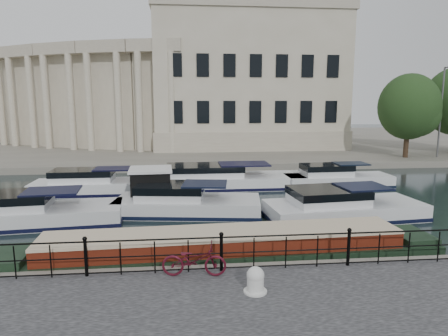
# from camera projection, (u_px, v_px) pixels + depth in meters

# --- Properties ---
(ground_plane) EXTENTS (160.00, 160.00, 0.00)m
(ground_plane) POSITION_uv_depth(u_px,v_px,m) (216.00, 259.00, 14.48)
(ground_plane) COLOR black
(ground_plane) RESTS_ON ground
(far_bank) EXTENTS (120.00, 42.00, 0.55)m
(far_bank) POSITION_uv_depth(u_px,v_px,m) (193.00, 142.00, 52.70)
(far_bank) COLOR #6B665B
(far_bank) RESTS_ON ground_plane
(railing) EXTENTS (24.14, 0.14, 1.22)m
(railing) POSITION_uv_depth(u_px,v_px,m) (221.00, 250.00, 12.08)
(railing) COLOR black
(railing) RESTS_ON near_quay
(civic_building) EXTENTS (53.55, 31.84, 16.85)m
(civic_building) POSITION_uv_depth(u_px,v_px,m) (184.00, 89.00, 47.27)
(civic_building) COLOR #ADA38C
(civic_building) RESTS_ON far_bank
(bicycle) EXTENTS (1.96, 0.85, 1.00)m
(bicycle) POSITION_uv_depth(u_px,v_px,m) (194.00, 260.00, 11.72)
(bicycle) COLOR #450C19
(bicycle) RESTS_ON near_quay
(mooring_bollard) EXTENTS (0.64, 0.64, 0.72)m
(mooring_bollard) POSITION_uv_depth(u_px,v_px,m) (255.00, 280.00, 10.75)
(mooring_bollard) COLOR silver
(mooring_bollard) RESTS_ON near_quay
(narrowboat) EXTENTS (15.60, 2.80, 1.57)m
(narrowboat) POSITION_uv_depth(u_px,v_px,m) (224.00, 254.00, 13.97)
(narrowboat) COLOR black
(narrowboat) RESTS_ON ground_plane
(harbour_hut) EXTENTS (3.18, 2.70, 2.19)m
(harbour_hut) POSITION_uv_depth(u_px,v_px,m) (151.00, 190.00, 21.40)
(harbour_hut) COLOR #6B665B
(harbour_hut) RESTS_ON ground_plane
(cabin_cruisers) EXTENTS (25.00, 11.02, 1.99)m
(cabin_cruisers) POSITION_uv_depth(u_px,v_px,m) (203.00, 195.00, 22.68)
(cabin_cruisers) COLOR silver
(cabin_cruisers) RESTS_ON ground_plane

